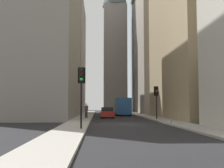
% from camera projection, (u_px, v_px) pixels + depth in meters
% --- Properties ---
extents(ground_plane, '(135.00, 135.00, 0.00)m').
position_uv_depth(ground_plane, '(127.00, 124.00, 24.92)').
color(ground_plane, black).
extents(sidewalk_right, '(90.00, 2.20, 0.14)m').
position_uv_depth(sidewalk_right, '(77.00, 123.00, 24.70)').
color(sidewalk_right, gray).
rests_on(sidewalk_right, ground_plane).
extents(sidewalk_left, '(90.00, 2.20, 0.14)m').
position_uv_depth(sidewalk_left, '(176.00, 123.00, 25.15)').
color(sidewalk_left, gray).
rests_on(sidewalk_left, ground_plane).
extents(building_left_far, '(14.84, 10.50, 28.18)m').
position_uv_depth(building_left_far, '(162.00, 46.00, 57.37)').
color(building_left_far, gray).
rests_on(building_left_far, ground_plane).
extents(building_left_midfar, '(19.01, 10.00, 25.72)m').
position_uv_depth(building_left_midfar, '(201.00, 18.00, 35.36)').
color(building_left_midfar, '#9E8966').
rests_on(building_left_midfar, ground_plane).
extents(building_right_midfar, '(18.33, 10.00, 26.66)m').
position_uv_depth(building_right_midfar, '(39.00, 18.00, 36.91)').
color(building_right_midfar, gray).
rests_on(building_right_midfar, ground_plane).
extents(building_right_far, '(16.98, 10.00, 22.59)m').
position_uv_depth(building_right_far, '(59.00, 58.00, 56.10)').
color(building_right_far, gray).
rests_on(building_right_far, ground_plane).
extents(church_spire, '(6.05, 6.05, 41.73)m').
position_uv_depth(church_spire, '(115.00, 23.00, 67.18)').
color(church_spire, gray).
rests_on(church_spire, ground_plane).
extents(delivery_truck, '(6.46, 2.25, 2.84)m').
position_uv_depth(delivery_truck, '(123.00, 107.00, 44.99)').
color(delivery_truck, '#285699').
rests_on(delivery_truck, ground_plane).
extents(sedan_red, '(4.30, 1.78, 1.42)m').
position_uv_depth(sedan_red, '(107.00, 113.00, 36.96)').
color(sedan_red, maroon).
rests_on(sedan_red, ground_plane).
extents(traffic_light_foreground, '(0.43, 0.52, 4.15)m').
position_uv_depth(traffic_light_foreground, '(81.00, 83.00, 18.62)').
color(traffic_light_foreground, black).
rests_on(traffic_light_foreground, sidewalk_right).
extents(traffic_light_midblock, '(0.43, 0.52, 3.73)m').
position_uv_depth(traffic_light_midblock, '(156.00, 95.00, 31.46)').
color(traffic_light_midblock, black).
rests_on(traffic_light_midblock, sidewalk_left).
extents(pedestrian, '(0.26, 0.44, 1.77)m').
position_uv_depth(pedestrian, '(86.00, 110.00, 33.60)').
color(pedestrian, '#33333D').
rests_on(pedestrian, sidewalk_right).
extents(discarded_bottle, '(0.07, 0.07, 0.27)m').
position_uv_depth(discarded_bottle, '(171.00, 122.00, 24.22)').
color(discarded_bottle, '#236033').
rests_on(discarded_bottle, sidewalk_left).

